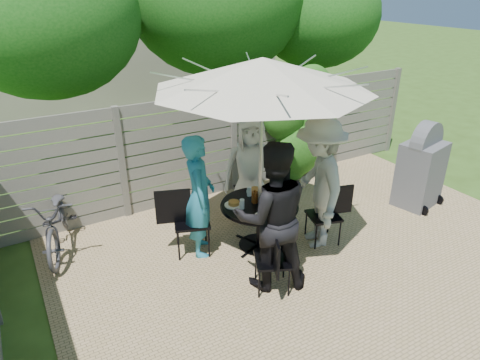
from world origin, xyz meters
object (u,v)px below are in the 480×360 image
plate_front (264,215)px  coffee_cup (264,192)px  patio_table (259,217)px  plate_left (234,204)px  syrup_jug (255,197)px  plate_right (285,201)px  glass_right (276,195)px  umbrella (262,74)px  glass_back (249,191)px  chair_right (324,226)px  chair_left (191,233)px  person_back (250,169)px  person_right (318,184)px  bicycle (59,219)px  chair_front (272,272)px  person_front (272,217)px  person_left (199,196)px  chair_back (249,199)px  bbq_grill (421,168)px  glass_left (242,204)px  glass_front (271,208)px

plate_front → coffee_cup: 0.59m
patio_table → plate_left: size_ratio=5.39×
syrup_jug → plate_right: bearing=-29.2°
glass_right → coffee_cup: glass_right is taller
umbrella → glass_back: umbrella is taller
chair_right → plate_left: 1.40m
patio_table → chair_left: size_ratio=1.40×
patio_table → chair_left: 0.99m
person_back → glass_back: bearing=-100.4°
person_right → plate_right: (-0.43, 0.18, -0.23)m
coffee_cup → bicycle: bearing=154.3°
patio_table → syrup_jug: 0.30m
chair_front → person_front: bearing=2.6°
plate_right → coffee_cup: 0.34m
chair_left → chair_right: 1.93m
patio_table → person_left: (-0.77, 0.32, 0.38)m
bicycle → chair_back: bearing=5.8°
glass_right → coffee_cup: (-0.10, 0.17, -0.01)m
person_right → patio_table: bearing=-90.0°
chair_front → chair_right: size_ratio=0.98×
glass_back → bbq_grill: 3.09m
person_right → umbrella: bearing=-90.0°
syrup_jug → bicycle: size_ratio=0.09×
chair_left → chair_front: chair_left is taller
chair_front → chair_back: bearing=3.0°
glass_left → coffee_cup: 0.48m
person_back → umbrella: bearing=-90.0°
patio_table → chair_right: chair_right is taller
plate_right → bbq_grill: bbq_grill is taller
plate_right → syrup_jug: 0.43m
plate_right → plate_front: bearing=-157.5°
glass_left → chair_back: bearing=54.0°
umbrella → chair_right: bearing=-22.3°
plate_left → glass_back: glass_back is taller
chair_right → syrup_jug: (-0.93, 0.44, 0.52)m
umbrella → coffee_cup: (0.18, 0.17, -1.73)m
glass_front → umbrella: bearing=89.5°
chair_back → plate_left: size_ratio=3.47×
plate_front → glass_back: glass_back is taller
person_front → syrup_jug: size_ratio=12.07×
patio_table → person_front: person_front is taller
chair_back → glass_front: size_ratio=6.44×
syrup_jug → coffee_cup: bearing=24.3°
glass_front → coffee_cup: size_ratio=1.17×
person_front → chair_front: bearing=89.7°
plate_front → glass_front: bearing=21.3°
person_left → chair_left: bearing=90.4°
glass_right → glass_front: bearing=-135.5°
person_back → glass_front: bearing=-84.5°
glass_front → syrup_jug: syrup_jug is taller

